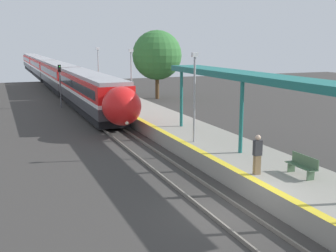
# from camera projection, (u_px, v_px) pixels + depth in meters

# --- Properties ---
(ground_plane) EXTENTS (120.00, 120.00, 0.00)m
(ground_plane) POSITION_uv_depth(u_px,v_px,m) (228.00, 215.00, 16.19)
(ground_plane) COLOR #383533
(rail_left) EXTENTS (0.08, 90.00, 0.15)m
(rail_left) POSITION_uv_depth(u_px,v_px,m) (211.00, 216.00, 15.91)
(rail_left) COLOR slate
(rail_left) RESTS_ON ground_plane
(rail_right) EXTENTS (0.08, 90.00, 0.15)m
(rail_right) POSITION_uv_depth(u_px,v_px,m) (244.00, 210.00, 16.44)
(rail_right) COLOR slate
(rail_right) RESTS_ON ground_plane
(train) EXTENTS (2.81, 82.44, 3.70)m
(train) POSITION_uv_depth(u_px,v_px,m) (50.00, 71.00, 64.95)
(train) COLOR black
(train) RESTS_ON ground_plane
(platform_right) EXTENTS (4.07, 64.00, 0.91)m
(platform_right) POSITION_uv_depth(u_px,v_px,m) (304.00, 191.00, 17.44)
(platform_right) COLOR gray
(platform_right) RESTS_ON ground_plane
(platform_bench) EXTENTS (0.44, 1.65, 0.89)m
(platform_bench) POSITION_uv_depth(u_px,v_px,m) (303.00, 165.00, 17.93)
(platform_bench) COLOR #4C6B4C
(platform_bench) RESTS_ON platform_right
(person_waiting) EXTENTS (0.36, 0.23, 1.75)m
(person_waiting) POSITION_uv_depth(u_px,v_px,m) (257.00, 154.00, 18.03)
(person_waiting) COLOR #7F6647
(person_waiting) RESTS_ON platform_right
(railway_signal) EXTENTS (0.28, 0.28, 4.29)m
(railway_signal) POSITION_uv_depth(u_px,v_px,m) (60.00, 82.00, 41.92)
(railway_signal) COLOR #59595E
(railway_signal) RESTS_ON ground_plane
(lamppost_mid) EXTENTS (0.36, 0.20, 5.05)m
(lamppost_mid) POSITION_uv_depth(u_px,v_px,m) (194.00, 91.00, 23.54)
(lamppost_mid) COLOR #9E9EA3
(lamppost_mid) RESTS_ON platform_right
(lamppost_far) EXTENTS (0.36, 0.20, 5.05)m
(lamppost_far) POSITION_uv_depth(u_px,v_px,m) (131.00, 76.00, 34.29)
(lamppost_far) COLOR #9E9EA3
(lamppost_far) RESTS_ON platform_right
(lamppost_farthest) EXTENTS (0.36, 0.20, 5.05)m
(lamppost_farthest) POSITION_uv_depth(u_px,v_px,m) (98.00, 68.00, 45.04)
(lamppost_farthest) COLOR #9E9EA3
(lamppost_farthest) RESTS_ON platform_right
(station_canopy) EXTENTS (2.02, 18.01, 4.03)m
(station_canopy) POSITION_uv_depth(u_px,v_px,m) (252.00, 79.00, 21.24)
(station_canopy) COLOR #1E6B66
(station_canopy) RESTS_ON platform_right
(background_tree_right) EXTENTS (5.66, 5.66, 7.85)m
(background_tree_right) POSITION_uv_depth(u_px,v_px,m) (157.00, 55.00, 48.15)
(background_tree_right) COLOR brown
(background_tree_right) RESTS_ON ground_plane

